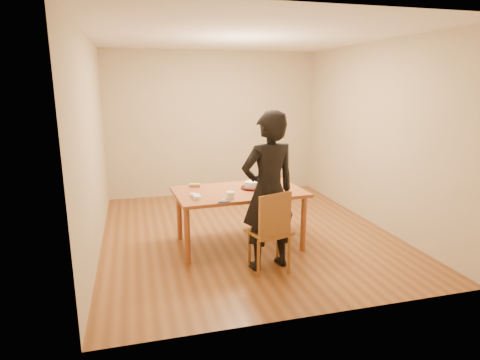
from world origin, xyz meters
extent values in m
cube|color=brown|center=(0.00, 0.00, 0.00)|extent=(4.00, 4.50, 0.00)
cube|color=silver|center=(0.00, 0.00, 2.70)|extent=(4.00, 4.50, 0.00)
cube|color=tan|center=(0.00, 2.25, 1.35)|extent=(4.00, 0.00, 2.70)
cube|color=tan|center=(-2.00, 0.00, 1.35)|extent=(0.00, 4.50, 2.70)
cube|color=tan|center=(2.00, 0.00, 1.35)|extent=(0.00, 4.50, 2.70)
cube|color=brown|center=(-0.21, -0.43, 0.73)|extent=(1.70, 1.08, 0.04)
cube|color=brown|center=(-0.06, -1.20, 0.45)|extent=(0.53, 0.53, 0.04)
cylinder|color=red|center=(-0.02, -0.38, 0.76)|extent=(0.30, 0.30, 0.02)
cylinder|color=white|center=(-0.02, -0.38, 0.80)|extent=(0.19, 0.19, 0.06)
ellipsoid|color=white|center=(-0.02, -0.38, 0.85)|extent=(0.19, 0.19, 0.03)
cylinder|color=white|center=(-0.41, -0.77, 0.79)|extent=(0.10, 0.10, 0.09)
cylinder|color=#1A48AD|center=(-0.52, -0.86, 0.75)|extent=(0.10, 0.10, 0.01)
ellipsoid|color=white|center=(-0.52, -0.86, 0.77)|extent=(0.04, 0.04, 0.02)
cylinder|color=white|center=(-0.80, -0.70, 0.77)|extent=(0.09, 0.09, 0.04)
cylinder|color=white|center=(-0.83, -0.55, 0.77)|extent=(0.08, 0.08, 0.04)
cylinder|color=white|center=(-0.80, -0.62, 0.77)|extent=(0.09, 0.09, 0.04)
cube|color=#E435AA|center=(-0.74, -0.11, 0.76)|extent=(0.15, 0.10, 0.02)
cube|color=#36931B|center=(-0.74, -0.10, 0.78)|extent=(0.16, 0.10, 0.02)
cube|color=black|center=(-0.53, -0.91, 0.75)|extent=(0.16, 0.02, 0.01)
imported|color=black|center=(-0.06, -1.16, 0.91)|extent=(0.73, 0.55, 1.82)
camera|label=1|loc=(-1.49, -5.28, 2.09)|focal=30.00mm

